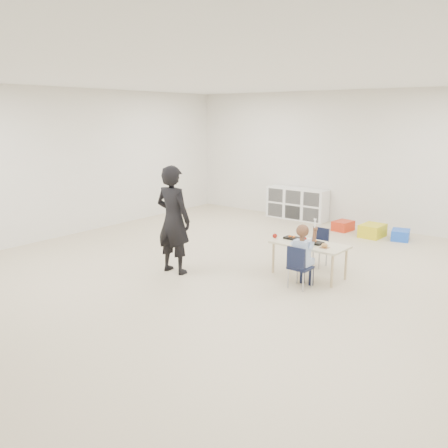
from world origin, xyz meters
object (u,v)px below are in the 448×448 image
Objects in this scene: chair_near at (300,267)px; cubby_shelf at (297,204)px; table at (309,260)px; child at (301,255)px; adult at (173,220)px.

cubby_shelf is (-2.21, 3.85, 0.05)m from chair_near.
table is 0.78× the size of cubby_shelf.
child is at bearing -72.94° from table.
child is 1.92m from adult.
adult is (0.40, -4.41, 0.45)m from cubby_shelf.
table is 0.51m from chair_near.
cubby_shelf is at bearing -88.19° from adult.
table is 0.55m from child.
cubby_shelf is (-2.07, 3.35, 0.10)m from table.
table is at bearing 107.06° from chair_near.
table is at bearing -151.10° from adult.
adult is at bearing -160.60° from child.
child is 0.67× the size of cubby_shelf.
cubby_shelf reaches higher than chair_near.
chair_near is at bearing -60.16° from cubby_shelf.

